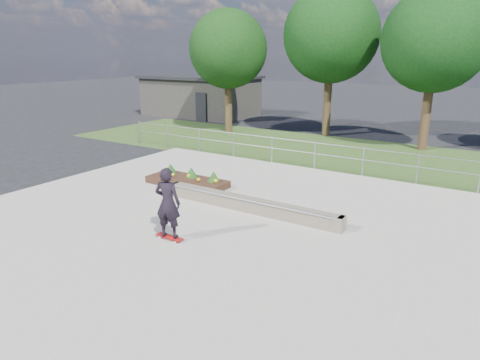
# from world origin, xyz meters

# --- Properties ---
(ground) EXTENTS (120.00, 120.00, 0.00)m
(ground) POSITION_xyz_m (0.00, 0.00, 0.00)
(ground) COLOR black
(ground) RESTS_ON ground
(grass_verge) EXTENTS (30.00, 8.00, 0.02)m
(grass_verge) POSITION_xyz_m (0.00, 11.00, 0.01)
(grass_verge) COLOR #2C461C
(grass_verge) RESTS_ON ground
(concrete_slab) EXTENTS (15.00, 15.00, 0.06)m
(concrete_slab) POSITION_xyz_m (0.00, 0.00, 0.03)
(concrete_slab) COLOR #9F9A8D
(concrete_slab) RESTS_ON ground
(fence) EXTENTS (20.06, 0.06, 1.20)m
(fence) POSITION_xyz_m (0.00, 7.50, 0.77)
(fence) COLOR #95999E
(fence) RESTS_ON ground
(building) EXTENTS (8.40, 5.40, 3.00)m
(building) POSITION_xyz_m (-14.00, 18.00, 1.51)
(building) COLOR #2D2B28
(building) RESTS_ON ground
(tree_far_left) EXTENTS (4.55, 4.55, 7.15)m
(tree_far_left) POSITION_xyz_m (-8.00, 13.00, 4.85)
(tree_far_left) COLOR #372616
(tree_far_left) RESTS_ON ground
(tree_mid_left) EXTENTS (5.25, 5.25, 8.25)m
(tree_mid_left) POSITION_xyz_m (-2.50, 15.00, 5.61)
(tree_mid_left) COLOR #332314
(tree_mid_left) RESTS_ON ground
(tree_mid_right) EXTENTS (4.90, 4.90, 7.70)m
(tree_mid_right) POSITION_xyz_m (3.00, 14.00, 5.23)
(tree_mid_right) COLOR #372416
(tree_mid_right) RESTS_ON ground
(grind_ledge) EXTENTS (6.00, 0.44, 0.43)m
(grind_ledge) POSITION_xyz_m (0.28, 1.83, 0.26)
(grind_ledge) COLOR #64594A
(grind_ledge) RESTS_ON concrete_slab
(planter_bed) EXTENTS (3.00, 1.20, 0.61)m
(planter_bed) POSITION_xyz_m (-2.94, 2.91, 0.24)
(planter_bed) COLOR black
(planter_bed) RESTS_ON concrete_slab
(skateboarder) EXTENTS (0.80, 0.60, 1.91)m
(skateboarder) POSITION_xyz_m (-0.32, -1.04, 1.05)
(skateboarder) COLOR silver
(skateboarder) RESTS_ON concrete_slab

